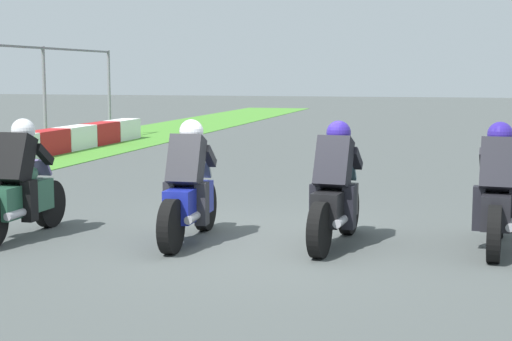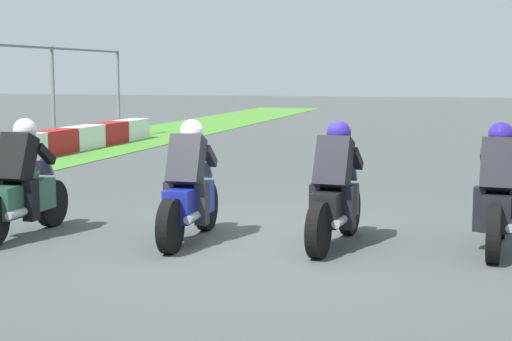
{
  "view_description": "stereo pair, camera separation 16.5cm",
  "coord_description": "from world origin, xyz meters",
  "views": [
    {
      "loc": [
        -9.16,
        -2.3,
        2.08
      ],
      "look_at": [
        -0.06,
        0.04,
        0.9
      ],
      "focal_mm": 54.6,
      "sensor_mm": 36.0,
      "label": 1
    },
    {
      "loc": [
        -9.11,
        -2.46,
        2.08
      ],
      "look_at": [
        -0.06,
        0.04,
        0.9
      ],
      "focal_mm": 54.6,
      "sensor_mm": 36.0,
      "label": 2
    }
  ],
  "objects": [
    {
      "name": "ground_plane",
      "position": [
        0.0,
        0.0,
        0.0
      ],
      "size": [
        120.0,
        120.0,
        0.0
      ],
      "primitive_type": "plane",
      "color": "#484E4C"
    },
    {
      "name": "rider_lane_c",
      "position": [
        -0.16,
        0.87,
        0.62
      ],
      "size": [
        2.04,
        0.55,
        1.51
      ],
      "rotation": [
        0.0,
        0.0,
        0.03
      ],
      "color": "black",
      "rests_on": "ground_plane"
    },
    {
      "name": "rider_lane_d",
      "position": [
        -0.48,
        3.01,
        0.62
      ],
      "size": [
        2.04,
        0.54,
        1.51
      ],
      "rotation": [
        0.0,
        0.0,
        -0.01
      ],
      "color": "black",
      "rests_on": "ground_plane"
    },
    {
      "name": "rider_lane_b",
      "position": [
        0.07,
        -0.92,
        0.62
      ],
      "size": [
        2.04,
        0.57,
        1.51
      ],
      "rotation": [
        0.0,
        0.0,
        -0.1
      ],
      "color": "black",
      "rests_on": "ground_plane"
    },
    {
      "name": "rider_lane_a",
      "position": [
        0.34,
        -2.81,
        0.62
      ],
      "size": [
        2.04,
        0.55,
        1.51
      ],
      "rotation": [
        0.0,
        0.0,
        -0.08
      ],
      "color": "black",
      "rests_on": "ground_plane"
    }
  ]
}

